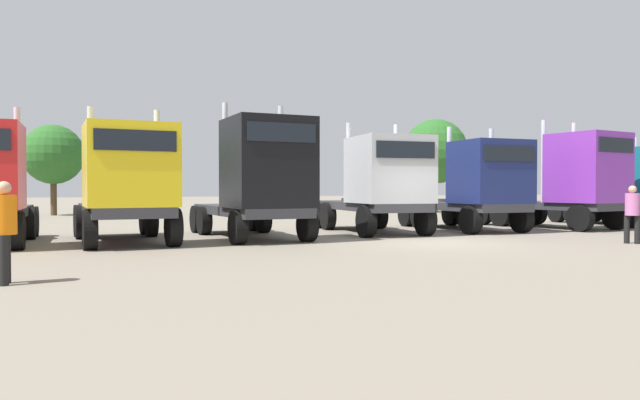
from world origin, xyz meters
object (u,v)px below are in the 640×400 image
Objects in this scene: semi_truck_black at (261,179)px; visitor_with_camera at (632,210)px; semi_truck_yellow at (127,183)px; semi_truck_purple at (574,180)px; semi_truck_teal at (633,185)px; semi_truck_silver at (381,183)px; semi_truck_navy at (479,185)px; visitor_in_hivis at (4,225)px.

visitor_with_camera is at bearing 59.30° from semi_truck_black.
semi_truck_black is at bearing 86.99° from semi_truck_yellow.
semi_truck_black is 1.00× the size of semi_truck_purple.
semi_truck_yellow reaches higher than semi_truck_teal.
semi_truck_silver reaches higher than semi_truck_navy.
semi_truck_silver is at bearing -86.17° from semi_truck_teal.
semi_truck_silver is at bearing -91.77° from semi_truck_navy.
semi_truck_purple is 1.07× the size of semi_truck_teal.
semi_truck_purple is at bearing 26.66° from visitor_with_camera.
semi_truck_purple is (17.13, 0.07, 0.17)m from semi_truck_yellow.
semi_truck_navy is (12.78, 0.44, -0.03)m from semi_truck_yellow.
semi_truck_black is at bearing -97.68° from semi_truck_purple.
visitor_in_hivis is 16.47m from visitor_with_camera.
semi_truck_purple reaches higher than semi_truck_navy.
semi_truck_yellow is 8.79m from semi_truck_silver.
semi_truck_yellow is 3.66× the size of visitor_with_camera.
semi_truck_silver is 1.07× the size of semi_truck_teal.
semi_truck_navy is at bearing 89.64° from semi_truck_yellow.
semi_truck_purple is 3.68× the size of visitor_in_hivis.
semi_truck_silver is at bearing 97.20° from visitor_with_camera.
visitor_in_hivis is at bearing -62.42° from semi_truck_navy.
visitor_in_hivis is 1.02× the size of visitor_with_camera.
semi_truck_silver is (4.72, 0.78, -0.13)m from semi_truck_black.
semi_truck_silver is 3.75× the size of visitor_with_camera.
semi_truck_teal reaches higher than visitor_in_hivis.
semi_truck_yellow is 0.97× the size of semi_truck_black.
semi_truck_black reaches higher than visitor_with_camera.
semi_truck_black is 1.07× the size of semi_truck_teal.
semi_truck_black reaches higher than visitor_in_hivis.
visitor_with_camera is (16.41, 1.35, -0.03)m from visitor_in_hivis.
semi_truck_navy reaches higher than visitor_with_camera.
semi_truck_yellow is 4.04m from semi_truck_black.
semi_truck_yellow reaches higher than visitor_in_hivis.
semi_truck_yellow is 20.97m from semi_truck_teal.
semi_truck_silver is 8.40m from semi_truck_purple.
semi_truck_purple is (13.09, 0.12, 0.01)m from semi_truck_black.
semi_truck_navy is 16.95m from visitor_in_hivis.
semi_truck_teal is 9.27m from visitor_with_camera.
semi_truck_yellow is 0.97× the size of semi_truck_silver.
semi_truck_yellow is 0.97× the size of semi_truck_purple.
semi_truck_teal is at bearing 89.79° from semi_truck_black.
visitor_in_hivis is (-11.31, -7.50, -0.80)m from semi_truck_silver.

